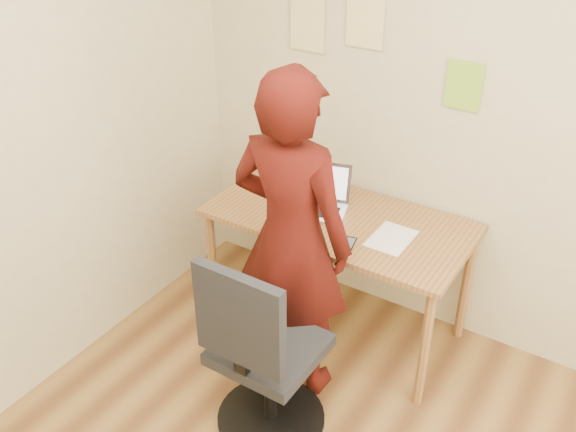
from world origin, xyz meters
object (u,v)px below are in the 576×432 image
Objects in this scene: office_chair at (262,363)px; desk at (339,231)px; laptop at (319,200)px; person at (291,239)px; phone at (348,244)px.

desk is at bearing 95.91° from office_chair.
desk is at bearing -27.92° from laptop.
person is (-0.01, -0.47, 0.20)m from desk.
laptop is 0.99m from office_chair.
person is (-0.17, -0.26, 0.11)m from phone.
office_chair is at bearing 102.15° from person.
phone is 0.08× the size of person.
office_chair is (-0.08, -0.66, -0.31)m from phone.
desk is 0.90m from office_chair.
desk is 0.28m from phone.
laptop is 0.37× the size of office_chair.
phone reaches higher than desk.
phone is (0.16, -0.21, 0.09)m from desk.
phone is at bearing -54.57° from laptop.
desk is 0.20m from laptop.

